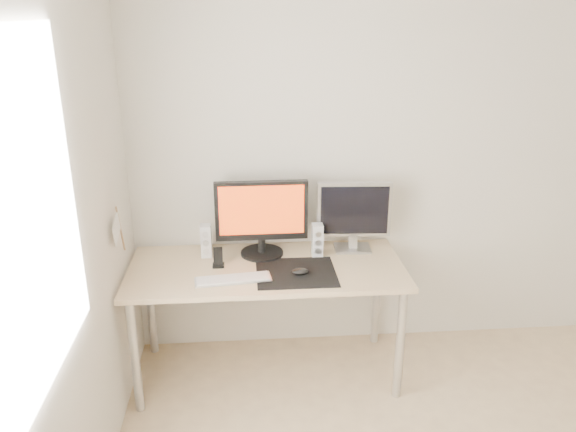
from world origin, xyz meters
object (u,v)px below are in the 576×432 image
mouse (300,272)px  speaker_left (206,241)px  desk (267,278)px  speaker_right (317,240)px  keyboard (233,279)px  phone_dock (218,261)px  second_monitor (354,213)px  main_monitor (262,216)px

mouse → speaker_left: 0.62m
desk → speaker_right: size_ratio=8.00×
keyboard → phone_dock: 0.21m
desk → phone_dock: 0.30m
second_monitor → speaker_left: 0.91m
speaker_right → second_monitor: bearing=16.8°
speaker_right → phone_dock: speaker_right is taller
speaker_right → speaker_left: bearing=176.2°
main_monitor → desk: bearing=-83.6°
mouse → desk: (-0.18, 0.13, -0.10)m
main_monitor → keyboard: (-0.17, -0.33, -0.25)m
main_monitor → speaker_left: main_monitor is taller
main_monitor → speaker_right: main_monitor is taller
second_monitor → keyboard: bearing=-153.6°
second_monitor → speaker_left: size_ratio=2.26×
speaker_left → speaker_right: (0.67, -0.04, 0.00)m
mouse → main_monitor: (-0.20, 0.30, 0.23)m
desk → main_monitor: size_ratio=2.91×
mouse → speaker_right: size_ratio=0.49×
desk → mouse: bearing=-35.5°
phone_dock → mouse: bearing=-17.9°
mouse → keyboard: (-0.38, -0.04, -0.01)m
desk → phone_dock: size_ratio=13.30×
speaker_left → keyboard: speaker_left is taller
mouse → second_monitor: size_ratio=0.22×
mouse → keyboard: size_ratio=0.23×
main_monitor → phone_dock: bearing=-150.6°
mouse → phone_dock: 0.49m
desk → main_monitor: (-0.02, 0.17, 0.33)m
main_monitor → keyboard: 0.45m
desk → main_monitor: bearing=96.4°
mouse → keyboard: 0.38m
phone_dock → keyboard: bearing=-65.1°
speaker_left → phone_dock: speaker_left is taller
mouse → desk: size_ratio=0.06×
main_monitor → speaker_left: bearing=178.6°
mouse → phone_dock: (-0.46, 0.15, 0.02)m
speaker_left → speaker_right: bearing=-3.8°
speaker_left → keyboard: (0.16, -0.34, -0.09)m
mouse → main_monitor: 0.43m
keyboard → phone_dock: size_ratio=3.58×
speaker_right → phone_dock: 0.61m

